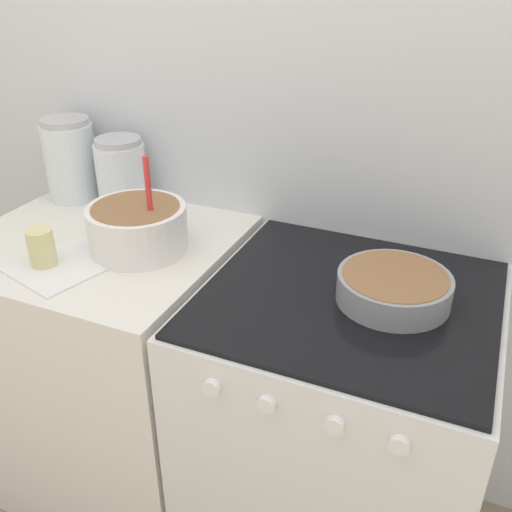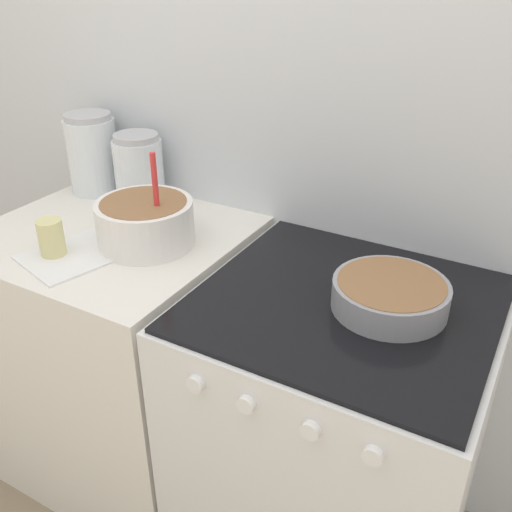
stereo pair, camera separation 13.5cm
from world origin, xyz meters
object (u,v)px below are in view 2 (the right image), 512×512
Objects in this scene: storage_jar_left at (93,159)px; mixing_bowl at (145,220)px; tin_can at (51,238)px; stove at (333,438)px; storage_jar_middle at (139,174)px; baking_pan at (390,295)px.

mixing_bowl is at bearing -29.76° from storage_jar_left.
storage_jar_left is at bearing 150.24° from mixing_bowl.
mixing_bowl is 2.61× the size of tin_can.
stove is 1.03m from storage_jar_middle.
tin_can is at bearing -166.93° from stove.
storage_jar_middle is (0.20, 0.00, -0.02)m from storage_jar_left.
mixing_bowl is at bearing 46.17° from tin_can.
tin_can is (-0.89, -0.20, 0.02)m from baking_pan.
storage_jar_middle is at bearing 0.00° from storage_jar_left.
baking_pan is at bearing 10.67° from stove.
baking_pan is at bearing 12.80° from tin_can.
tin_can is at bearing -60.60° from storage_jar_left.
baking_pan is 0.91m from tin_can.
storage_jar_left is 2.53× the size of tin_can.
storage_jar_middle reaches higher than stove.
baking_pan is 2.54× the size of tin_can.
storage_jar_left reaches higher than tin_can.
stove is 0.81m from mixing_bowl.
mixing_bowl is 1.03× the size of baking_pan.
mixing_bowl is at bearing -47.81° from storage_jar_middle.
stove is at bearing -0.17° from mixing_bowl.
stove is at bearing 13.07° from tin_can.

